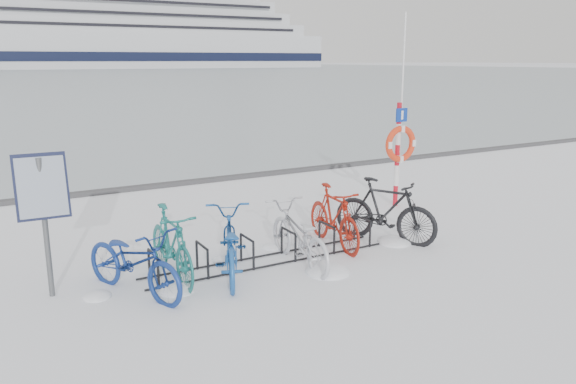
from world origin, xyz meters
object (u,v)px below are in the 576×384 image
(bike_rack, at_px, (268,250))
(lifebuoy_station, at_px, (400,144))
(cruise_ferry, at_px, (133,32))
(info_board, at_px, (42,195))

(bike_rack, height_order, lifebuoy_station, lifebuoy_station)
(bike_rack, bearing_deg, cruise_ferry, 75.85)
(info_board, relative_size, lifebuoy_station, 0.48)
(lifebuoy_station, bearing_deg, bike_rack, -157.62)
(info_board, xyz_separation_m, cruise_ferry, (53.19, 198.46, 11.12))
(info_board, relative_size, cruise_ferry, 0.01)
(bike_rack, relative_size, cruise_ferry, 0.03)
(info_board, xyz_separation_m, lifebuoy_station, (7.06, 1.40, -0.04))
(lifebuoy_station, height_order, cruise_ferry, cruise_ferry)
(bike_rack, relative_size, lifebuoy_station, 1.00)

